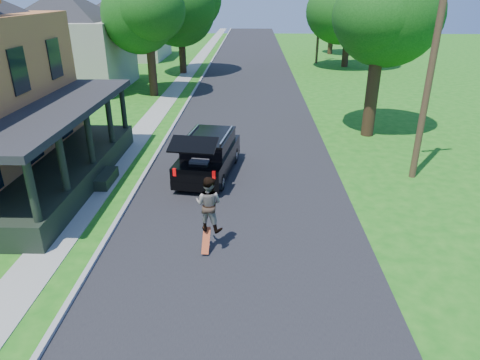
{
  "coord_description": "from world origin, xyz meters",
  "views": [
    {
      "loc": [
        0.39,
        -9.28,
        7.06
      ],
      "look_at": [
        0.02,
        3.0,
        1.57
      ],
      "focal_mm": 32.0,
      "sensor_mm": 36.0,
      "label": 1
    }
  ],
  "objects_px": {
    "black_suv": "(208,155)",
    "tree_right_near": "(381,16)",
    "utility_pole_near": "(434,54)",
    "skateboarder": "(209,204)"
  },
  "relations": [
    {
      "from": "black_suv",
      "to": "skateboarder",
      "type": "relative_size",
      "value": 3.03
    },
    {
      "from": "utility_pole_near",
      "to": "black_suv",
      "type": "bearing_deg",
      "value": 165.78
    },
    {
      "from": "tree_right_near",
      "to": "utility_pole_near",
      "type": "xyz_separation_m",
      "value": [
        0.55,
        -5.58,
        -0.99
      ]
    },
    {
      "from": "skateboarder",
      "to": "utility_pole_near",
      "type": "bearing_deg",
      "value": -127.16
    },
    {
      "from": "skateboarder",
      "to": "tree_right_near",
      "type": "distance_m",
      "value": 14.04
    },
    {
      "from": "skateboarder",
      "to": "tree_right_near",
      "type": "bearing_deg",
      "value": -105.74
    },
    {
      "from": "black_suv",
      "to": "tree_right_near",
      "type": "xyz_separation_m",
      "value": [
        7.85,
        5.59,
        5.05
      ]
    },
    {
      "from": "black_suv",
      "to": "tree_right_near",
      "type": "height_order",
      "value": "tree_right_near"
    },
    {
      "from": "black_suv",
      "to": "skateboarder",
      "type": "height_order",
      "value": "skateboarder"
    },
    {
      "from": "tree_right_near",
      "to": "skateboarder",
      "type": "bearing_deg",
      "value": -123.07
    }
  ]
}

